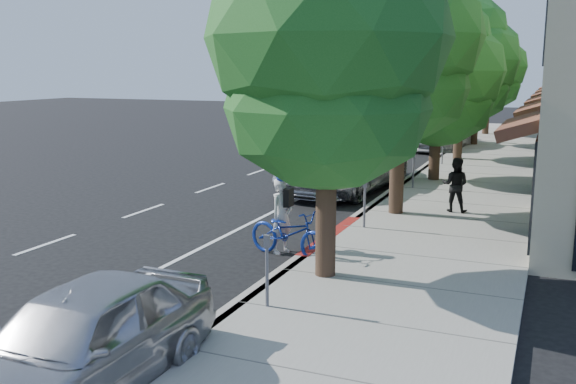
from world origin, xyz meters
The scene contains 18 objects.
ground centered at (0.00, 0.00, 0.00)m, with size 120.00×120.00×0.00m, color black.
sidewalk centered at (2.30, 8.00, 0.07)m, with size 4.60×56.00×0.15m, color gray.
curb centered at (0.00, 8.00, 0.07)m, with size 0.30×56.00×0.15m, color #9E998E.
curb_red_segment centered at (0.00, 1.00, 0.07)m, with size 0.32×4.00×0.15m, color maroon.
street_tree_0 centered at (0.90, -2.00, 4.60)m, with size 4.65×4.65×7.48m.
street_tree_1 centered at (0.90, 4.00, 4.89)m, with size 4.50×4.50×7.82m.
street_tree_2 centered at (0.90, 10.00, 3.98)m, with size 4.81×4.81×6.71m.
street_tree_3 centered at (0.90, 16.00, 4.40)m, with size 5.07×5.07×7.33m.
street_tree_4 centered at (0.90, 22.00, 4.14)m, with size 3.97×3.97×6.67m.
street_tree_5 centered at (0.90, 28.00, 4.17)m, with size 4.66×4.66×6.92m.
cyclist centered at (-0.70, -0.43, 0.86)m, with size 0.63×0.41×1.73m, color silver.
bicycle centered at (-0.40, -0.74, 0.56)m, with size 0.75×2.15×1.13m, color navy.
silver_suv centered at (-1.74, 7.29, 0.86)m, with size 2.85×6.19×1.72m, color #B8B9BE.
dark_sedan centered at (-2.20, 9.69, 0.73)m, with size 1.55×4.44×1.46m, color black.
white_pickup centered at (-0.50, 20.48, 0.85)m, with size 2.39×5.88×1.71m, color #BABABA.
dark_suv_far centered at (-1.16, 22.29, 0.84)m, with size 1.99×4.95×1.69m, color black.
near_car_a centered at (-0.50, -7.44, 0.75)m, with size 1.77×4.39×1.50m, color #AFB0B4.
pedestrian centered at (2.40, 4.79, 0.92)m, with size 0.75×0.58×1.54m, color black.
Camera 1 is at (4.89, -13.48, 4.16)m, focal length 40.00 mm.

